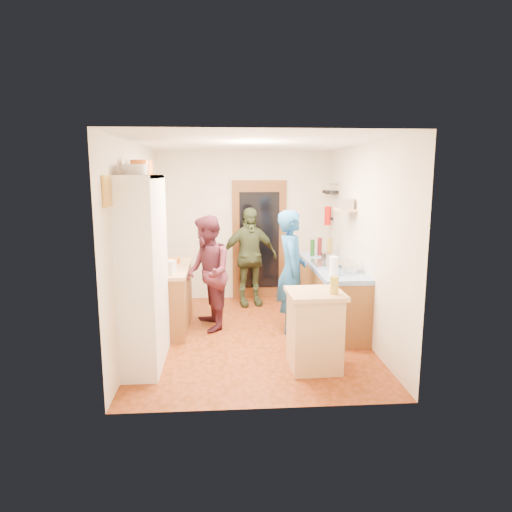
{
  "coord_description": "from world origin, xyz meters",
  "views": [
    {
      "loc": [
        -0.38,
        -6.01,
        2.21
      ],
      "look_at": [
        0.06,
        0.15,
        1.09
      ],
      "focal_mm": 32.0,
      "sensor_mm": 36.0,
      "label": 1
    }
  ],
  "objects": [
    {
      "name": "oil_jar",
      "position": [
        0.83,
        -1.22,
        1.01
      ],
      "size": [
        0.1,
        0.1,
        0.19
      ],
      "primitive_type": "cylinder",
      "rotation": [
        0.0,
        0.0,
        0.04
      ],
      "color": "#AD9E2D",
      "rests_on": "island_top"
    },
    {
      "name": "ext_bracket",
      "position": [
        1.47,
        1.7,
        1.45
      ],
      "size": [
        0.06,
        0.1,
        0.04
      ],
      "primitive_type": "cube",
      "color": "black",
      "rests_on": "wall_right"
    },
    {
      "name": "wall_shelf",
      "position": [
        1.37,
        0.45,
        1.7
      ],
      "size": [
        0.26,
        0.42,
        0.03
      ],
      "primitive_type": "cube",
      "color": "tan",
      "rests_on": "wall_right"
    },
    {
      "name": "bottle_a",
      "position": [
        1.05,
        1.16,
        1.03
      ],
      "size": [
        0.07,
        0.07,
        0.27
      ],
      "primitive_type": "cylinder",
      "rotation": [
        0.0,
        0.0,
        0.06
      ],
      "color": "#143F14",
      "rests_on": "right_counter_top"
    },
    {
      "name": "pan_hang_a",
      "position": [
        1.4,
        1.35,
        1.92
      ],
      "size": [
        0.18,
        0.18,
        0.05
      ],
      "primitive_type": "cylinder",
      "color": "black",
      "rests_on": "pan_rail"
    },
    {
      "name": "pan_hang_b",
      "position": [
        1.4,
        1.55,
        1.9
      ],
      "size": [
        0.16,
        0.16,
        0.05
      ],
      "primitive_type": "cylinder",
      "color": "black",
      "rests_on": "pan_rail"
    },
    {
      "name": "ceiling",
      "position": [
        0.0,
        0.0,
        2.61
      ],
      "size": [
        3.0,
        4.0,
        0.02
      ],
      "primitive_type": "cube",
      "color": "silver",
      "rests_on": "ground"
    },
    {
      "name": "right_counter_base",
      "position": [
        1.2,
        0.5,
        0.42
      ],
      "size": [
        0.6,
        2.2,
        0.84
      ],
      "primitive_type": "cube",
      "color": "brown",
      "rests_on": "ground"
    },
    {
      "name": "person_back",
      "position": [
        0.06,
        1.53,
        0.83
      ],
      "size": [
        1.04,
        0.6,
        1.66
      ],
      "primitive_type": "imported",
      "rotation": [
        0.0,
        0.0,
        0.21
      ],
      "color": "#353F24",
      "rests_on": "ground"
    },
    {
      "name": "door_glass",
      "position": [
        0.25,
        1.94,
        1.05
      ],
      "size": [
        0.7,
        0.02,
        1.7
      ],
      "primitive_type": "cube",
      "color": "black",
      "rests_on": "door_frame"
    },
    {
      "name": "pan_rail",
      "position": [
        1.46,
        1.52,
        2.05
      ],
      "size": [
        0.02,
        0.65,
        0.02
      ],
      "primitive_type": "cylinder",
      "rotation": [
        1.57,
        0.0,
        0.0
      ],
      "color": "silver",
      "rests_on": "wall_right"
    },
    {
      "name": "floor",
      "position": [
        0.0,
        0.0,
        -0.01
      ],
      "size": [
        3.0,
        4.0,
        0.02
      ],
      "primitive_type": "cube",
      "color": "brown",
      "rests_on": "ground"
    },
    {
      "name": "wall_left",
      "position": [
        -1.51,
        0.0,
        1.3
      ],
      "size": [
        0.02,
        4.0,
        2.6
      ],
      "primitive_type": "cube",
      "color": "silver",
      "rests_on": "ground"
    },
    {
      "name": "orange_pot_b",
      "position": [
        -1.3,
        -0.45,
        2.28
      ],
      "size": [
        0.19,
        0.19,
        0.17
      ],
      "primitive_type": "cylinder",
      "color": "orange",
      "rests_on": "hutch_top_shelf"
    },
    {
      "name": "radio",
      "position": [
        1.37,
        0.45,
        1.79
      ],
      "size": [
        0.27,
        0.33,
        0.15
      ],
      "primitive_type": "cube",
      "rotation": [
        0.0,
        0.0,
        -0.16
      ],
      "color": "silver",
      "rests_on": "wall_shelf"
    },
    {
      "name": "mixing_bowl",
      "position": [
        1.3,
        -0.09,
        0.95
      ],
      "size": [
        0.31,
        0.31,
        0.11
      ],
      "primitive_type": "cylinder",
      "rotation": [
        0.0,
        0.0,
        -0.14
      ],
      "color": "silver",
      "rests_on": "right_counter_top"
    },
    {
      "name": "right_counter_top",
      "position": [
        1.2,
        0.5,
        0.87
      ],
      "size": [
        0.62,
        2.22,
        0.06
      ],
      "primitive_type": "cube",
      "color": "blue",
      "rests_on": "right_counter_base"
    },
    {
      "name": "pan_hang_c",
      "position": [
        1.4,
        1.75,
        1.91
      ],
      "size": [
        0.17,
        0.17,
        0.05
      ],
      "primitive_type": "cylinder",
      "color": "black",
      "rests_on": "pan_rail"
    },
    {
      "name": "island_top",
      "position": [
        0.64,
        -1.11,
        0.89
      ],
      "size": [
        0.64,
        0.64,
        0.05
      ],
      "primitive_type": "cube",
      "rotation": [
        0.0,
        0.0,
        0.04
      ],
      "color": "tan",
      "rests_on": "island_base"
    },
    {
      "name": "hutch_top_shelf",
      "position": [
        -1.3,
        -0.8,
        2.18
      ],
      "size": [
        0.4,
        1.14,
        0.04
      ],
      "primitive_type": "cube",
      "color": "white",
      "rests_on": "hutch_body"
    },
    {
      "name": "wall_right",
      "position": [
        1.51,
        0.0,
        1.3
      ],
      "size": [
        0.02,
        4.0,
        2.6
      ],
      "primitive_type": "cube",
      "color": "silver",
      "rests_on": "ground"
    },
    {
      "name": "paper_towel",
      "position": [
        1.05,
        -0.28,
        1.03
      ],
      "size": [
        0.12,
        0.12,
        0.25
      ],
      "primitive_type": "cylinder",
      "rotation": [
        0.0,
        0.0,
        0.08
      ],
      "color": "white",
      "rests_on": "right_counter_top"
    },
    {
      "name": "orange_pot_a",
      "position": [
        -1.3,
        -0.77,
        2.28
      ],
      "size": [
        0.21,
        0.21,
        0.16
      ],
      "primitive_type": "cylinder",
      "color": "orange",
      "rests_on": "hutch_top_shelf"
    },
    {
      "name": "kettle",
      "position": [
        -1.25,
        0.27,
        0.98
      ],
      "size": [
        0.18,
        0.18,
        0.17
      ],
      "primitive_type": "cylinder",
      "rotation": [
        0.0,
        0.0,
        -0.2
      ],
      "color": "white",
      "rests_on": "left_counter_top"
    },
    {
      "name": "fire_extinguisher",
      "position": [
        1.41,
        1.7,
        1.5
      ],
      "size": [
        0.11,
        0.11,
        0.32
      ],
      "primitive_type": "cylinder",
      "color": "red",
      "rests_on": "wall_right"
    },
    {
      "name": "bottle_b",
      "position": [
        1.18,
        1.22,
        1.05
      ],
      "size": [
        0.09,
        0.09,
        0.29
      ],
      "primitive_type": "cylinder",
      "rotation": [
        0.0,
        0.0,
        0.31
      ],
      "color": "#591419",
      "rests_on": "right_counter_top"
    },
    {
      "name": "wall_front",
      "position": [
        0.0,
        -2.01,
        1.3
      ],
      "size": [
        3.0,
        0.02,
        2.6
      ],
      "primitive_type": "cube",
      "color": "silver",
      "rests_on": "ground"
    },
    {
      "name": "pot_on_hob",
      "position": [
        1.15,
        0.47,
        1.0
      ],
      "size": [
        0.2,
        0.2,
        0.13
      ],
      "primitive_type": "cylinder",
      "color": "silver",
      "rests_on": "hob"
    },
    {
      "name": "toaster",
      "position": [
        -1.15,
        -0.02,
        0.99
      ],
      "size": [
        0.28,
        0.22,
        0.18
      ],
      "primitive_type": "cube",
      "rotation": [
        0.0,
        0.0,
        -0.27
      ],
      "color": "white",
      "rests_on": "left_counter_top"
    },
    {
      "name": "wall_back",
      "position": [
        0.0,
        2.01,
        1.3
      ],
      "size": [
        3.0,
        0.02,
        2.6
      ],
      "primitive_type": "cube",
      "color": "silver",
      "rests_on": "ground"
    },
    {
      "name": "door_frame",
      "position": [
        0.25,
        1.97,
        1.05
      ],
      "size": [
        0.95,
        0.06,
        2.1
      ],
      "primitive_type": "cube",
      "color": "brown",
      "rests_on": "ground"
    },
    {
      "name": "left_counter_base",
      "position": [
        -1.2,
        0.45,
        0.42
      ],
      "size": [
        0.6,
        1.4,
        0.85
      ],
      "primitive_type": "cube",
      "color": "brown",
      "rests_on": "ground"
    },
    {
      "name": "picture_frame",
      "position": [
        -1.48,
        -1.55,
        2.05
      ],
      "size": [
        0.03,
        0.25,
        0.3
      ],
      "primitive_type": "cube",
      "color": "gold",
      "rests_on": "wall_left"
    },
    {
      "name": "hob",
      "position": [
        1.2,
        0.38,
        0.92
      ],
      "size": [
        0.55,
        0.58,
        0.04
      ],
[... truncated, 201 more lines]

